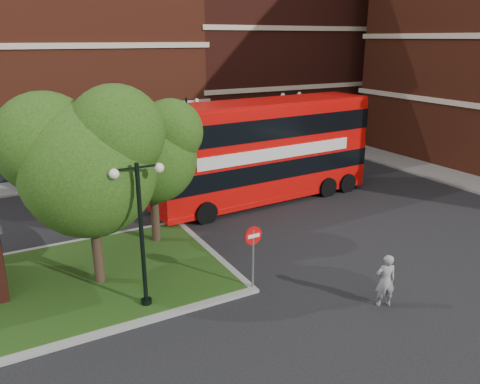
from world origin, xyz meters
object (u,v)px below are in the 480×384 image
bus (263,144)px  car_silver (53,175)px  woman (385,280)px  car_white (202,162)px

bus → car_silver: size_ratio=3.13×
car_silver → bus: bearing=-125.0°
bus → woman: (-2.02, -11.23, -2.21)m
bus → car_white: (-0.58, 6.77, -2.47)m
car_white → woman: bearing=177.6°
woman → car_silver: (-7.77, 19.50, -0.24)m
car_silver → woman: bearing=-153.1°
woman → car_white: bearing=-74.2°
bus → car_white: size_ratio=3.09×
bus → woman: bearing=-103.4°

